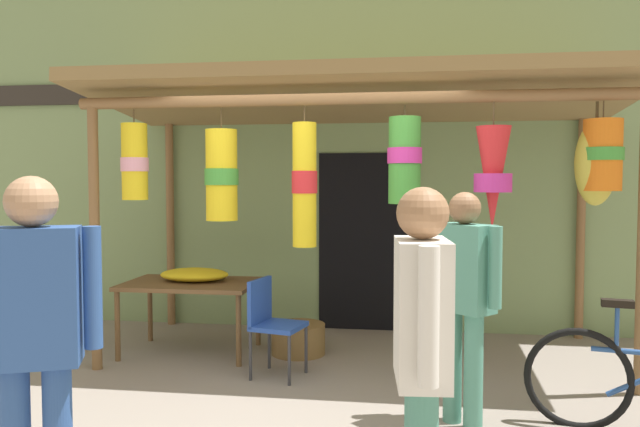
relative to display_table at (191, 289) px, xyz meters
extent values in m
plane|color=gray|center=(1.30, -0.93, -0.63)|extent=(30.00, 30.00, 0.00)
cube|color=#7A9360|center=(1.30, 1.33, 1.56)|extent=(11.50, 0.25, 4.38)
cube|color=#2D2823|center=(1.30, 1.18, 2.08)|extent=(10.35, 0.04, 0.24)
cube|color=black|center=(1.65, 1.19, 0.37)|extent=(1.10, 0.03, 2.00)
cylinder|color=brown|center=(-0.65, -0.63, 0.55)|extent=(0.09, 0.09, 2.36)
cylinder|color=brown|center=(-0.65, 1.13, 0.55)|extent=(0.09, 0.09, 2.36)
cylinder|color=brown|center=(3.93, 1.13, 0.55)|extent=(0.09, 0.09, 2.36)
cylinder|color=brown|center=(1.64, -0.63, 1.73)|extent=(4.78, 0.10, 0.10)
cylinder|color=brown|center=(1.64, 1.13, 1.88)|extent=(4.78, 0.10, 0.10)
cube|color=olive|center=(1.64, 0.25, 1.85)|extent=(5.08, 2.26, 0.33)
cylinder|color=brown|center=(-0.29, -0.59, 1.62)|extent=(0.01, 0.01, 0.12)
cylinder|color=yellow|center=(-0.29, -0.59, 1.22)|extent=(0.22, 0.22, 0.67)
cylinder|color=pink|center=(-0.29, -0.59, 1.20)|extent=(0.24, 0.24, 0.12)
cylinder|color=brown|center=(0.49, -0.55, 1.59)|extent=(0.01, 0.01, 0.18)
cylinder|color=yellow|center=(0.49, -0.55, 1.10)|extent=(0.27, 0.27, 0.79)
cylinder|color=green|center=(0.49, -0.55, 1.09)|extent=(0.29, 0.29, 0.14)
cylinder|color=brown|center=(1.23, -0.60, 1.61)|extent=(0.01, 0.01, 0.14)
cylinder|color=yellow|center=(1.23, -0.60, 1.02)|extent=(0.20, 0.20, 1.05)
cylinder|color=red|center=(1.23, -0.60, 1.04)|extent=(0.22, 0.22, 0.19)
cylinder|color=brown|center=(2.07, -0.57, 1.63)|extent=(0.01, 0.01, 0.10)
cylinder|color=green|center=(2.07, -0.57, 1.22)|extent=(0.27, 0.27, 0.72)
cylinder|color=#D13399|center=(2.07, -0.57, 1.26)|extent=(0.29, 0.29, 0.13)
cylinder|color=brown|center=(2.77, -0.65, 1.59)|extent=(0.01, 0.01, 0.19)
cone|color=red|center=(2.77, -0.65, 1.07)|extent=(0.28, 0.28, 0.83)
cylinder|color=#D13399|center=(2.77, -0.65, 1.04)|extent=(0.30, 0.30, 0.15)
cylinder|color=brown|center=(3.62, -0.60, 1.61)|extent=(0.01, 0.01, 0.14)
cylinder|color=orange|center=(3.62, -0.60, 1.26)|extent=(0.29, 0.29, 0.56)
cylinder|color=green|center=(3.62, -0.60, 1.27)|extent=(0.32, 0.32, 0.10)
cylinder|color=#4C3D23|center=(3.58, -0.57, 1.61)|extent=(0.02, 0.02, 0.15)
ellipsoid|color=gold|center=(3.58, -0.57, 1.19)|extent=(0.32, 0.28, 0.67)
cube|color=brown|center=(0.00, 0.00, 0.05)|extent=(1.27, 0.84, 0.04)
cylinder|color=brown|center=(-0.58, -0.37, -0.30)|extent=(0.05, 0.05, 0.66)
cylinder|color=brown|center=(0.58, -0.37, -0.30)|extent=(0.05, 0.05, 0.66)
cylinder|color=brown|center=(-0.58, 0.37, -0.30)|extent=(0.05, 0.05, 0.66)
cylinder|color=brown|center=(0.58, 0.37, -0.30)|extent=(0.05, 0.05, 0.66)
ellipsoid|color=yellow|center=(0.02, 0.06, 0.13)|extent=(0.68, 0.48, 0.13)
ellipsoid|color=green|center=(0.12, 0.01, 0.14)|extent=(0.31, 0.24, 0.09)
cube|color=#2347A8|center=(1.01, -0.61, -0.19)|extent=(0.48, 0.48, 0.04)
cube|color=#2347A8|center=(0.83, -0.56, 0.01)|extent=(0.13, 0.40, 0.40)
cylinder|color=#333338|center=(1.14, -0.82, -0.41)|extent=(0.03, 0.03, 0.44)
cylinder|color=#333338|center=(1.22, -0.47, -0.41)|extent=(0.03, 0.03, 0.44)
cylinder|color=#333338|center=(0.79, -0.74, -0.41)|extent=(0.03, 0.03, 0.44)
cylinder|color=#333338|center=(0.87, -0.39, -0.41)|extent=(0.03, 0.03, 0.44)
cylinder|color=brown|center=(1.05, 0.11, -0.49)|extent=(0.52, 0.52, 0.29)
torus|color=black|center=(3.26, -1.37, -0.30)|extent=(0.71, 0.19, 0.71)
cylinder|color=navy|center=(3.49, -1.42, 0.08)|extent=(0.03, 0.03, 0.30)
cube|color=black|center=(3.49, -1.42, 0.24)|extent=(0.21, 0.12, 0.05)
cube|color=silver|center=(2.16, -3.07, 0.50)|extent=(0.25, 0.42, 0.62)
cylinder|color=silver|center=(2.14, -2.82, 0.53)|extent=(0.08, 0.08, 0.55)
cylinder|color=silver|center=(2.18, -3.33, 0.53)|extent=(0.08, 0.08, 0.55)
sphere|color=#9E704C|center=(2.16, -3.07, 0.92)|extent=(0.23, 0.23, 0.23)
cylinder|color=#4C8E7A|center=(2.55, -1.53, -0.24)|extent=(0.13, 0.13, 0.80)
cylinder|color=#4C8E7A|center=(2.42, -1.40, -0.24)|extent=(0.13, 0.13, 0.80)
cube|color=#4C8E7A|center=(2.48, -1.46, 0.46)|extent=(0.44, 0.44, 0.60)
cylinder|color=#4C8E7A|center=(2.67, -1.64, 0.49)|extent=(0.08, 0.08, 0.54)
cylinder|color=#4C8E7A|center=(2.30, -1.29, 0.49)|extent=(0.08, 0.08, 0.54)
sphere|color=#896042|center=(2.48, -1.46, 0.87)|extent=(0.22, 0.22, 0.22)
cube|color=#2D5193|center=(0.41, -3.17, 0.53)|extent=(0.45, 0.35, 0.63)
cylinder|color=#2D5193|center=(0.65, -3.08, 0.56)|extent=(0.08, 0.08, 0.57)
sphere|color=tan|center=(0.41, -3.17, 0.96)|extent=(0.23, 0.23, 0.23)
camera|label=1|loc=(2.10, -5.74, 1.06)|focal=34.59mm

